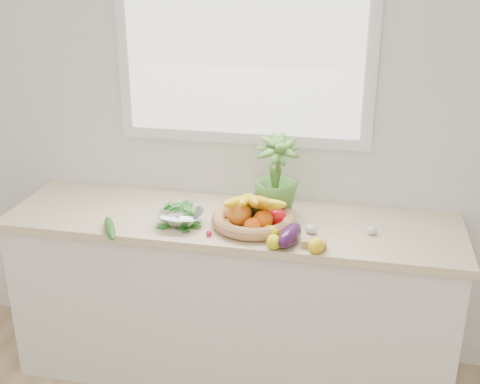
% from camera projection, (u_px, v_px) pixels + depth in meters
% --- Properties ---
extents(back_wall, '(4.50, 0.02, 2.70)m').
position_uv_depth(back_wall, '(243.00, 114.00, 3.07)').
color(back_wall, white).
rests_on(back_wall, ground).
extents(counter_cabinet, '(2.20, 0.58, 0.86)m').
position_uv_depth(counter_cabinet, '(231.00, 300.00, 3.14)').
color(counter_cabinet, silver).
rests_on(counter_cabinet, ground).
extents(countertop, '(2.24, 0.62, 0.04)m').
position_uv_depth(countertop, '(231.00, 222.00, 2.97)').
color(countertop, beige).
rests_on(countertop, counter_cabinet).
extents(window_frame, '(1.30, 0.03, 1.10)m').
position_uv_depth(window_frame, '(243.00, 34.00, 2.91)').
color(window_frame, white).
rests_on(window_frame, back_wall).
extents(window_pane, '(1.18, 0.01, 0.98)m').
position_uv_depth(window_pane, '(242.00, 35.00, 2.89)').
color(window_pane, white).
rests_on(window_pane, window_frame).
extents(orange_loose, '(0.11, 0.11, 0.09)m').
position_uv_depth(orange_loose, '(253.00, 227.00, 2.77)').
color(orange_loose, '#EF5707').
rests_on(orange_loose, countertop).
extents(lemon_a, '(0.08, 0.10, 0.06)m').
position_uv_depth(lemon_a, '(274.00, 242.00, 2.65)').
color(lemon_a, '#CFD00B').
rests_on(lemon_a, countertop).
extents(lemon_b, '(0.10, 0.11, 0.07)m').
position_uv_depth(lemon_b, '(316.00, 246.00, 2.61)').
color(lemon_b, yellow).
rests_on(lemon_b, countertop).
extents(lemon_c, '(0.11, 0.10, 0.07)m').
position_uv_depth(lemon_c, '(271.00, 233.00, 2.73)').
color(lemon_c, '#CFBF0B').
rests_on(lemon_c, countertop).
extents(apple, '(0.12, 0.12, 0.09)m').
position_uv_depth(apple, '(278.00, 217.00, 2.86)').
color(apple, red).
rests_on(apple, countertop).
extents(ginger, '(0.11, 0.05, 0.04)m').
position_uv_depth(ginger, '(314.00, 244.00, 2.66)').
color(ginger, tan).
rests_on(ginger, countertop).
extents(garlic_a, '(0.05, 0.05, 0.04)m').
position_uv_depth(garlic_a, '(372.00, 230.00, 2.78)').
color(garlic_a, silver).
rests_on(garlic_a, countertop).
extents(garlic_b, '(0.06, 0.06, 0.04)m').
position_uv_depth(garlic_b, '(311.00, 228.00, 2.80)').
color(garlic_b, silver).
rests_on(garlic_b, countertop).
extents(garlic_c, '(0.06, 0.06, 0.04)m').
position_uv_depth(garlic_c, '(312.00, 229.00, 2.79)').
color(garlic_c, silver).
rests_on(garlic_c, countertop).
extents(eggplant, '(0.13, 0.23, 0.09)m').
position_uv_depth(eggplant, '(290.00, 235.00, 2.69)').
color(eggplant, '#33103B').
rests_on(eggplant, countertop).
extents(cucumber, '(0.16, 0.24, 0.05)m').
position_uv_depth(cucumber, '(110.00, 228.00, 2.80)').
color(cucumber, '#1F4E17').
rests_on(cucumber, countertop).
extents(radish, '(0.03, 0.03, 0.03)m').
position_uv_depth(radish, '(209.00, 233.00, 2.77)').
color(radish, '#B71636').
rests_on(radish, countertop).
extents(potted_herb, '(0.28, 0.28, 0.39)m').
position_uv_depth(potted_herb, '(276.00, 175.00, 2.91)').
color(potted_herb, '#477D2D').
rests_on(potted_herb, countertop).
extents(fruit_basket, '(0.53, 0.53, 0.20)m').
position_uv_depth(fruit_basket, '(253.00, 215.00, 2.86)').
color(fruit_basket, tan).
rests_on(fruit_basket, countertop).
extents(colander_with_spinach, '(0.23, 0.23, 0.12)m').
position_uv_depth(colander_with_spinach, '(181.00, 214.00, 2.87)').
color(colander_with_spinach, silver).
rests_on(colander_with_spinach, countertop).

